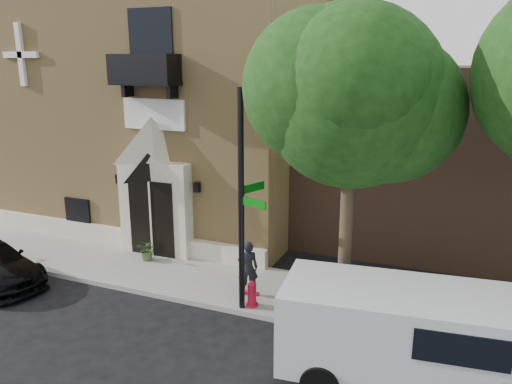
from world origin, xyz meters
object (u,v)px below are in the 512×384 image
street_sign (242,203)px  pedestrian_near (248,268)px  fire_hydrant (252,294)px  dumpster (421,310)px  cargo_van (421,336)px

street_sign → pedestrian_near: 2.28m
fire_hydrant → dumpster: size_ratio=0.39×
cargo_van → street_sign: bearing=155.3°
street_sign → pedestrian_near: size_ratio=3.66×
cargo_van → dumpster: bearing=87.0°
cargo_van → fire_hydrant: cargo_van is taller
cargo_van → street_sign: street_sign is taller
dumpster → pedestrian_near: (-4.70, 0.17, 0.24)m
cargo_van → fire_hydrant: (-4.45, 1.72, -0.69)m
street_sign → fire_hydrant: bearing=64.0°
fire_hydrant → dumpster: bearing=5.6°
cargo_van → fire_hydrant: 4.82m
fire_hydrant → cargo_van: bearing=-21.1°
dumpster → street_sign: bearing=169.2°
dumpster → pedestrian_near: pedestrian_near is taller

